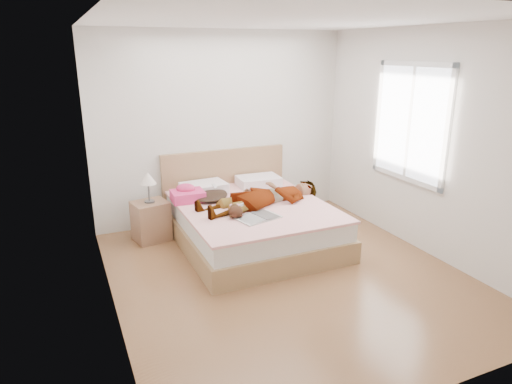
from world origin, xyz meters
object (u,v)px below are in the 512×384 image
Objects in this scene: towel at (187,194)px; plush_toy at (235,211)px; phone at (215,186)px; bed at (250,220)px; woman at (263,193)px; magazine at (258,217)px; nightstand at (151,218)px; coffee_mug at (240,207)px.

plush_toy is (0.34, -0.80, -0.01)m from towel.
phone is 0.04× the size of bed.
plush_toy is at bearing -130.95° from bed.
woman is 0.64m from phone.
magazine is 1.49m from nightstand.
magazine is at bearing -59.02° from towel.
phone is (-0.50, 0.40, 0.05)m from woman.
plush_toy is (-0.12, -0.15, 0.02)m from coffee_mug.
towel reaches higher than phone.
phone is 0.62× the size of coffee_mug.
magazine is at bearing -46.74° from nightstand.
phone is at bearing -8.10° from towel.
plush_toy is at bearing 148.14° from magazine.
plush_toy is (-0.36, -0.41, 0.31)m from bed.
bed is 0.86m from towel.
plush_toy is (-0.01, -0.75, -0.09)m from phone.
towel is at bearing 113.10° from plush_toy.
coffee_mug is 0.52× the size of plush_toy.
towel is (-0.35, 0.05, -0.08)m from phone.
bed is at bearing -55.13° from phone.
bed reaches higher than woman.
nightstand is (-1.01, 1.08, -0.22)m from magazine.
magazine is 0.27m from plush_toy.
coffee_mug is (0.46, -0.64, -0.03)m from towel.
woman reaches higher than magazine.
plush_toy is 1.26m from nightstand.
magazine is at bearing -70.47° from coffee_mug.
nightstand reaches higher than woman.
nightstand is (-1.30, 0.59, -0.33)m from woman.
phone is 0.16× the size of magazine.
phone reaches higher than plush_toy.
bed is (-0.15, 0.06, -0.35)m from woman.
woman is 0.96m from towel.
magazine is 2.01× the size of plush_toy.
magazine is (0.56, -0.93, -0.08)m from towel.
coffee_mug is at bearing -54.58° from towel.
towel is at bearing -128.85° from woman.
woman is at bearing 26.49° from coffee_mug.
woman is 0.62m from plush_toy.
woman is 19.91× the size of phone.
coffee_mug is (0.11, -0.59, -0.11)m from phone.
woman is 4.15× the size of towel.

